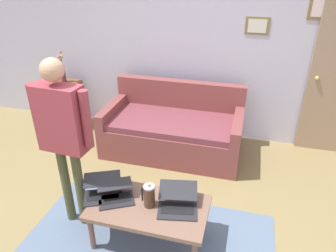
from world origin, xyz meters
TOP-DOWN VIEW (x-y plane):
  - ground_plane at (0.00, 0.00)m, footprint 7.68×7.68m
  - area_rug at (-0.06, 0.15)m, footprint 2.27×1.41m
  - back_wall at (-0.00, -2.20)m, footprint 7.04×0.11m
  - couch at (0.12, -1.57)m, footprint 1.80×0.93m
  - coffee_table at (-0.06, 0.05)m, footprint 1.05×0.58m
  - laptop_left at (-0.31, -0.00)m, footprint 0.40×0.42m
  - laptop_center at (0.26, 0.03)m, footprint 0.42×0.41m
  - laptop_right at (0.40, 0.01)m, footprint 0.45×0.45m
  - french_press at (-0.06, 0.04)m, footprint 0.12×0.10m
  - side_shelf at (1.89, -1.85)m, footprint 0.42×0.32m
  - flower_vase at (1.89, -1.85)m, footprint 0.09×0.09m
  - person_standing at (0.72, -0.00)m, footprint 0.59×0.21m

SIDE VIEW (x-z plane):
  - ground_plane at x=0.00m, z-range 0.00..0.00m
  - area_rug at x=-0.06m, z-range 0.00..0.01m
  - couch at x=0.12m, z-range -0.14..0.74m
  - coffee_table at x=-0.06m, z-range 0.16..0.56m
  - side_shelf at x=1.89m, z-range 0.00..0.73m
  - laptop_center at x=0.26m, z-range 0.39..0.51m
  - laptop_left at x=-0.31m, z-range 0.38..0.52m
  - laptop_right at x=0.40m, z-range 0.39..0.51m
  - french_press at x=-0.06m, z-range 0.39..0.63m
  - flower_vase at x=1.89m, z-range 0.67..1.13m
  - person_standing at x=0.72m, z-range 0.23..1.90m
  - back_wall at x=0.00m, z-range 0.00..2.70m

